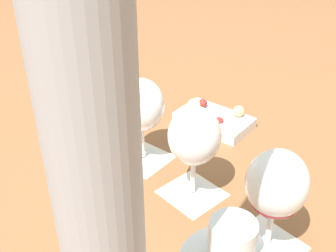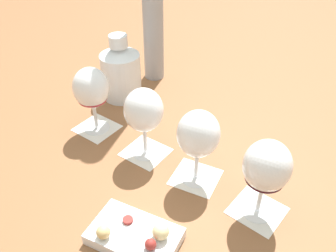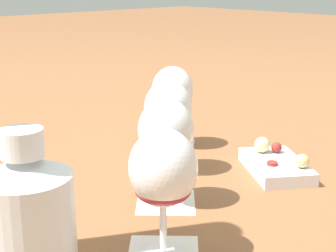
{
  "view_description": "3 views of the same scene",
  "coord_description": "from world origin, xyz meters",
  "px_view_note": "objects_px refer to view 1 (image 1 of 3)",
  "views": [
    {
      "loc": [
        -0.65,
        -0.05,
        0.51
      ],
      "look_at": [
        -0.0,
        0.0,
        0.11
      ],
      "focal_mm": 45.0,
      "sensor_mm": 36.0,
      "label": 1
    },
    {
      "loc": [
        0.61,
        -0.09,
        0.58
      ],
      "look_at": [
        -0.0,
        0.0,
        0.11
      ],
      "focal_mm": 38.0,
      "sensor_mm": 36.0,
      "label": 2
    },
    {
      "loc": [
        -0.59,
        -0.63,
        0.37
      ],
      "look_at": [
        -0.0,
        0.0,
        0.11
      ],
      "focal_mm": 55.0,
      "sensor_mm": 36.0,
      "label": 3
    }
  ],
  "objects_px": {
    "snack_dish": "(213,119)",
    "umbrella_pole": "(94,155)",
    "wine_glass_1": "(194,140)",
    "wine_glass_0": "(276,188)",
    "wine_glass_2": "(141,108)",
    "wine_glass_3": "(99,82)"
  },
  "relations": [
    {
      "from": "wine_glass_1",
      "to": "wine_glass_3",
      "type": "distance_m",
      "value": 0.3
    },
    {
      "from": "wine_glass_3",
      "to": "wine_glass_2",
      "type": "bearing_deg",
      "value": -136.5
    },
    {
      "from": "snack_dish",
      "to": "umbrella_pole",
      "type": "relative_size",
      "value": 0.28
    },
    {
      "from": "wine_glass_1",
      "to": "wine_glass_2",
      "type": "bearing_deg",
      "value": 45.54
    },
    {
      "from": "wine_glass_2",
      "to": "umbrella_pole",
      "type": "bearing_deg",
      "value": -175.27
    },
    {
      "from": "umbrella_pole",
      "to": "snack_dish",
      "type": "bearing_deg",
      "value": -9.58
    },
    {
      "from": "wine_glass_0",
      "to": "wine_glass_1",
      "type": "distance_m",
      "value": 0.17
    },
    {
      "from": "wine_glass_0",
      "to": "umbrella_pole",
      "type": "distance_m",
      "value": 0.4
    },
    {
      "from": "wine_glass_3",
      "to": "wine_glass_1",
      "type": "bearing_deg",
      "value": -135.51
    },
    {
      "from": "wine_glass_0",
      "to": "wine_glass_1",
      "type": "bearing_deg",
      "value": 45.97
    },
    {
      "from": "wine_glass_3",
      "to": "wine_glass_0",
      "type": "bearing_deg",
      "value": -134.98
    },
    {
      "from": "wine_glass_2",
      "to": "snack_dish",
      "type": "xyz_separation_m",
      "value": [
        0.15,
        -0.15,
        -0.1
      ]
    },
    {
      "from": "wine_glass_1",
      "to": "snack_dish",
      "type": "xyz_separation_m",
      "value": [
        0.25,
        -0.04,
        -0.1
      ]
    },
    {
      "from": "wine_glass_0",
      "to": "umbrella_pole",
      "type": "height_order",
      "value": "umbrella_pole"
    },
    {
      "from": "umbrella_pole",
      "to": "wine_glass_2",
      "type": "bearing_deg",
      "value": 4.73
    },
    {
      "from": "wine_glass_0",
      "to": "wine_glass_3",
      "type": "bearing_deg",
      "value": 45.02
    },
    {
      "from": "wine_glass_1",
      "to": "wine_glass_0",
      "type": "bearing_deg",
      "value": -134.03
    },
    {
      "from": "wine_glass_2",
      "to": "wine_glass_0",
      "type": "bearing_deg",
      "value": -134.23
    },
    {
      "from": "wine_glass_1",
      "to": "umbrella_pole",
      "type": "relative_size",
      "value": 0.25
    },
    {
      "from": "wine_glass_2",
      "to": "wine_glass_3",
      "type": "bearing_deg",
      "value": 43.5
    },
    {
      "from": "umbrella_pole",
      "to": "wine_glass_3",
      "type": "bearing_deg",
      "value": 13.78
    },
    {
      "from": "wine_glass_1",
      "to": "umbrella_pole",
      "type": "height_order",
      "value": "umbrella_pole"
    }
  ]
}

